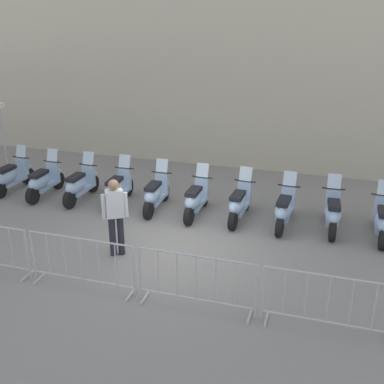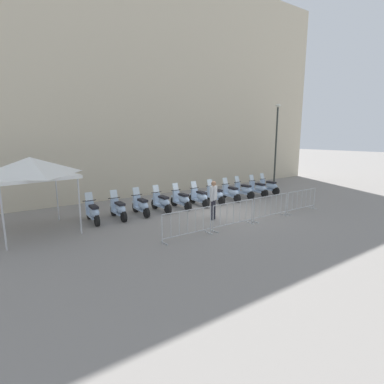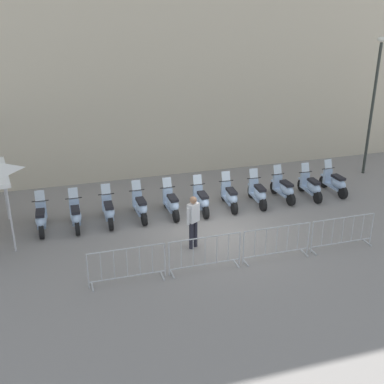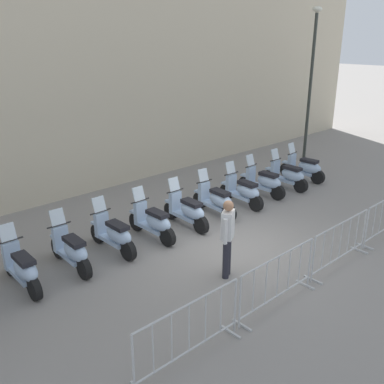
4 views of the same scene
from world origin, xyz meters
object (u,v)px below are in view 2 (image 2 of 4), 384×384
(motorcycle_7, at_px, (231,193))
(street_lamp, at_px, (276,137))
(motorcycle_0, at_px, (93,213))
(canopy_tent, at_px, (30,168))
(motorcycle_2, at_px, (141,206))
(motorcycle_3, at_px, (162,202))
(motorcycle_1, at_px, (119,209))
(barrier_segment_1, at_px, (234,215))
(barrier_segment_0, at_px, (188,224))
(motorcycle_8, at_px, (244,190))
(motorcycle_9, at_px, (258,189))
(barrier_segment_2, at_px, (271,207))
(barrier_segment_3, at_px, (302,201))
(motorcycle_5, at_px, (200,197))
(motorcycle_4, at_px, (182,200))
(motorcycle_10, at_px, (269,186))
(officer_near_row_end, at_px, (213,198))
(motorcycle_6, at_px, (216,195))

(motorcycle_7, bearing_deg, street_lamp, 10.48)
(motorcycle_7, bearing_deg, motorcycle_0, 172.58)
(motorcycle_7, height_order, canopy_tent, canopy_tent)
(motorcycle_2, distance_m, motorcycle_3, 1.12)
(motorcycle_7, bearing_deg, motorcycle_1, 173.18)
(barrier_segment_1, height_order, street_lamp, street_lamp)
(barrier_segment_0, relative_size, canopy_tent, 0.74)
(motorcycle_8, xyz_separation_m, street_lamp, (4.90, 1.13, 3.03))
(motorcycle_9, height_order, barrier_segment_2, motorcycle_9)
(motorcycle_0, distance_m, motorcycle_1, 1.12)
(barrier_segment_1, bearing_deg, motorcycle_8, 34.63)
(motorcycle_7, bearing_deg, barrier_segment_3, -80.12)
(street_lamp, bearing_deg, motorcycle_5, -173.98)
(motorcycle_4, bearing_deg, barrier_segment_3, -47.43)
(motorcycle_4, distance_m, motorcycle_8, 4.45)
(motorcycle_1, height_order, motorcycle_3, same)
(motorcycle_8, bearing_deg, motorcycle_10, -6.54)
(barrier_segment_1, bearing_deg, motorcycle_1, 124.33)
(officer_near_row_end, bearing_deg, motorcycle_1, 137.50)
(motorcycle_5, bearing_deg, motorcycle_8, -4.41)
(motorcycle_8, relative_size, barrier_segment_1, 0.81)
(motorcycle_4, distance_m, barrier_segment_3, 5.90)
(motorcycle_7, bearing_deg, motorcycle_9, -6.15)
(motorcycle_2, bearing_deg, motorcycle_8, -6.09)
(motorcycle_6, height_order, motorcycle_9, same)
(motorcycle_0, bearing_deg, motorcycle_2, -7.89)
(motorcycle_4, relative_size, barrier_segment_2, 0.81)
(motorcycle_3, height_order, motorcycle_8, same)
(motorcycle_6, bearing_deg, motorcycle_9, -6.81)
(barrier_segment_0, relative_size, officer_near_row_end, 1.24)
(motorcycle_8, height_order, street_lamp, street_lamp)
(barrier_segment_3, relative_size, street_lamp, 0.37)
(motorcycle_5, bearing_deg, motorcycle_6, -4.66)
(street_lamp, bearing_deg, motorcycle_6, -172.34)
(motorcycle_4, distance_m, barrier_segment_0, 4.45)
(barrier_segment_1, bearing_deg, motorcycle_4, 83.07)
(barrier_segment_0, bearing_deg, canopy_tent, 132.36)
(motorcycle_1, distance_m, barrier_segment_1, 5.07)
(motorcycle_1, height_order, motorcycle_6, same)
(barrier_segment_2, bearing_deg, canopy_tent, 150.00)
(motorcycle_5, bearing_deg, officer_near_row_end, -120.23)
(motorcycle_4, height_order, officer_near_row_end, officer_near_row_end)
(motorcycle_0, height_order, motorcycle_7, same)
(motorcycle_9, bearing_deg, motorcycle_4, 173.19)
(motorcycle_0, relative_size, motorcycle_3, 1.00)
(motorcycle_0, xyz_separation_m, motorcycle_10, (11.06, -1.27, 0.00))
(motorcycle_3, height_order, motorcycle_7, same)
(motorcycle_0, distance_m, canopy_tent, 3.02)
(motorcycle_2, distance_m, motorcycle_8, 6.68)
(motorcycle_4, bearing_deg, motorcycle_8, -5.54)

